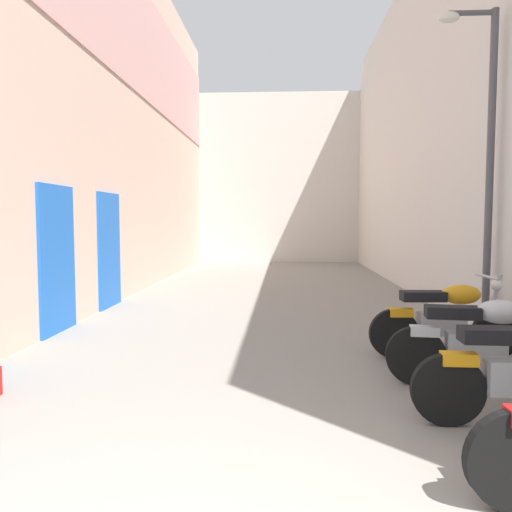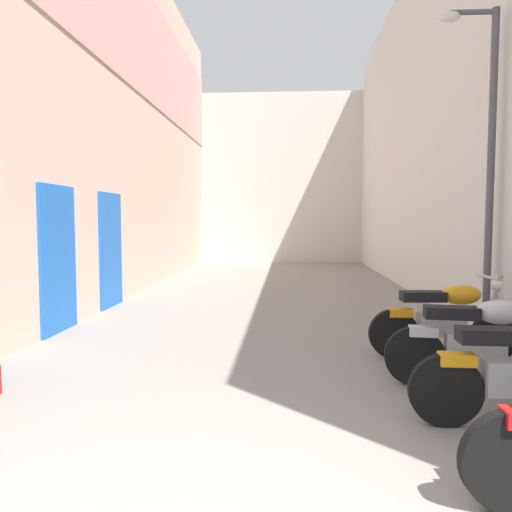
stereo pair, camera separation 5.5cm
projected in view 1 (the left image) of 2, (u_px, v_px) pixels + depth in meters
ground_plane at (270, 315)px, 8.74m from camera, size 34.16×34.16×0.00m
building_left at (117, 105)px, 10.58m from camera, size 0.45×18.16×8.21m
building_right at (435, 117)px, 10.26m from camera, size 0.45×18.16×7.62m
building_far_end at (279, 180)px, 20.53m from camera, size 9.31×2.00×6.66m
motorcycle_third at (482, 339)px, 4.93m from camera, size 1.85×0.58×1.04m
motorcycle_fourth at (446, 317)px, 6.03m from camera, size 1.85×0.58×1.04m
street_lamp at (483, 150)px, 6.66m from camera, size 0.79×0.18×4.46m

